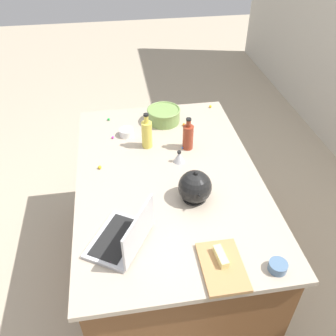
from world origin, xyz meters
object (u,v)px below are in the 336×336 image
at_px(ramekin_small, 278,266).
at_px(ramekin_medium, 127,132).
at_px(mixing_bowl_large, 164,115).
at_px(bottle_oil, 147,134).
at_px(kitchen_timer, 179,157).
at_px(laptop, 125,237).
at_px(butter_stick_left, 221,256).
at_px(bottle_soy, 188,136).
at_px(cutting_board, 222,267).
at_px(kettle, 195,187).

xyz_separation_m(ramekin_small, ramekin_medium, (-1.17, -0.58, 0.00)).
height_order(mixing_bowl_large, bottle_oil, bottle_oil).
distance_m(ramekin_small, kitchen_timer, 0.88).
bearing_deg(laptop, ramekin_medium, 175.72).
bearing_deg(mixing_bowl_large, ramekin_small, 13.48).
bearing_deg(butter_stick_left, laptop, -112.28).
distance_m(bottle_soy, cutting_board, 0.92).
bearing_deg(laptop, mixing_bowl_large, 162.05).
relative_size(bottle_oil, ramekin_small, 2.86).
xyz_separation_m(kettle, ramekin_medium, (-0.67, -0.32, -0.06)).
xyz_separation_m(laptop, bottle_oil, (-0.77, 0.19, 0.05)).
bearing_deg(cutting_board, bottle_oil, -167.10).
xyz_separation_m(cutting_board, ramekin_medium, (-1.12, -0.35, 0.01)).
height_order(laptop, butter_stick_left, laptop).
xyz_separation_m(kettle, ramekin_small, (0.50, 0.26, -0.06)).
bearing_deg(kitchen_timer, mixing_bowl_large, -177.16).
bearing_deg(kettle, butter_stick_left, 3.70).
height_order(laptop, bottle_soy, same).
bearing_deg(ramekin_medium, butter_stick_left, 17.67).
bearing_deg(mixing_bowl_large, cutting_board, 3.40).
height_order(kettle, ramekin_small, kettle).
xyz_separation_m(laptop, kitchen_timer, (-0.58, 0.36, -0.01)).
relative_size(kettle, ramekin_small, 2.55).
distance_m(laptop, kettle, 0.46).
bearing_deg(kitchen_timer, butter_stick_left, 3.91).
xyz_separation_m(butter_stick_left, ramekin_small, (0.08, 0.24, -0.02)).
relative_size(kettle, butter_stick_left, 1.94).
bearing_deg(butter_stick_left, bottle_soy, 178.09).
relative_size(cutting_board, ramekin_medium, 2.94).
height_order(mixing_bowl_large, cutting_board, mixing_bowl_large).
xyz_separation_m(mixing_bowl_large, butter_stick_left, (1.22, 0.07, -0.02)).
height_order(bottle_oil, butter_stick_left, bottle_oil).
bearing_deg(bottle_oil, bottle_soy, 77.19).
relative_size(butter_stick_left, kitchen_timer, 1.43).
xyz_separation_m(laptop, kettle, (-0.25, 0.39, 0.03)).
bearing_deg(kettle, mixing_bowl_large, -176.61).
relative_size(laptop, kettle, 1.78).
xyz_separation_m(bottle_soy, ramekin_medium, (-0.20, -0.38, -0.06)).
relative_size(laptop, bottle_soy, 1.75).
height_order(laptop, ramekin_small, laptop).
xyz_separation_m(bottle_oil, kitchen_timer, (0.19, 0.17, -0.06)).
relative_size(ramekin_small, kitchen_timer, 1.09).
bearing_deg(bottle_oil, kitchen_timer, 41.96).
distance_m(laptop, mixing_bowl_large, 1.11).
xyz_separation_m(laptop, mixing_bowl_large, (-1.05, 0.34, 0.01)).
distance_m(kettle, ramekin_medium, 0.74).
relative_size(mixing_bowl_large, bottle_oil, 0.98).
relative_size(bottle_soy, ramekin_small, 2.60).
height_order(mixing_bowl_large, butter_stick_left, mixing_bowl_large).
bearing_deg(laptop, bottle_soy, 148.07).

